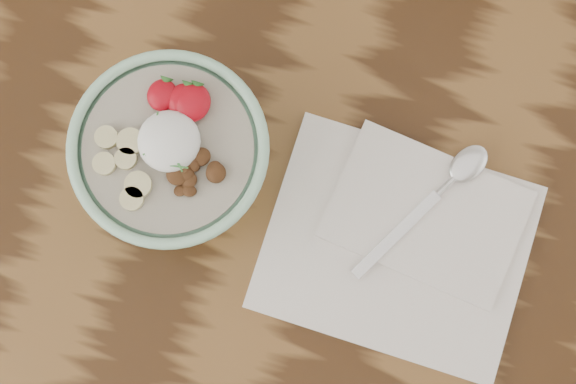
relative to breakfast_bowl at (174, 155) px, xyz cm
name	(u,v)px	position (x,y,z in cm)	size (l,w,h in cm)	color
table	(182,242)	(1.09, -7.67, -16.06)	(160.00, 90.00, 75.00)	#371F0D
breakfast_bowl	(174,155)	(0.00, 0.00, 0.00)	(19.79, 19.79, 13.51)	#A2D9B6
napkin	(402,240)	(25.33, -1.06, -6.05)	(28.12, 23.85, 1.70)	white
spoon	(451,181)	(28.46, 6.32, -4.64)	(11.67, 18.22, 1.03)	silver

